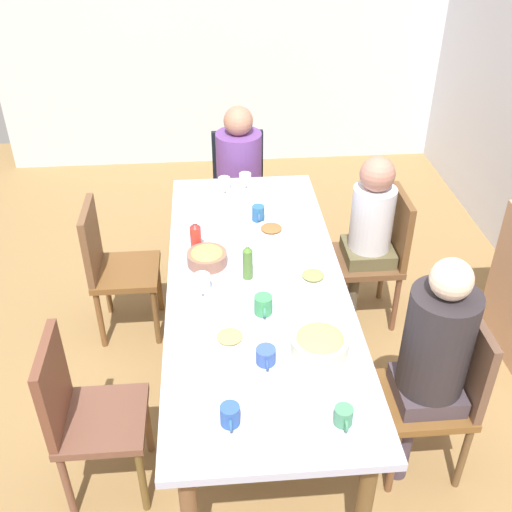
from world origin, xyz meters
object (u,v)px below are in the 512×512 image
at_px(plate_1, 313,277).
at_px(cup_5, 263,305).
at_px(cup_0, 266,356).
at_px(person_2, 369,227).
at_px(dining_table, 256,291).
at_px(chair_2, 380,250).
at_px(plate_2, 230,339).
at_px(person_3, 239,167).
at_px(bowl_1, 320,343).
at_px(chair_0, 82,411).
at_px(person_1, 433,353).
at_px(cup_2, 224,184).
at_px(cup_3, 230,416).
at_px(chair_1, 443,388).
at_px(chair_3, 239,185).
at_px(bowl_0, 207,257).
at_px(cup_4, 202,283).
at_px(cup_1, 245,179).
at_px(bottle_1, 248,262).
at_px(cup_6, 344,416).
at_px(cup_7, 258,213).
at_px(plate_0, 271,230).
at_px(bottle_0, 196,236).

relative_size(plate_1, cup_5, 1.69).
bearing_deg(cup_0, person_2, 147.75).
distance_m(dining_table, chair_2, 1.04).
height_order(person_2, plate_2, person_2).
distance_m(person_3, bowl_1, 2.03).
bearing_deg(dining_table, chair_0, -55.03).
height_order(person_1, cup_2, person_1).
bearing_deg(cup_3, plate_2, 177.50).
bearing_deg(chair_0, bowl_1, 91.82).
height_order(chair_1, chair_3, same).
bearing_deg(cup_3, person_2, 148.65).
height_order(bowl_0, cup_4, cup_4).
distance_m(dining_table, cup_1, 1.07).
relative_size(cup_3, bottle_1, 0.54).
relative_size(dining_table, cup_2, 21.11).
distance_m(chair_1, cup_5, 0.93).
xyz_separation_m(person_3, cup_6, (2.42, 0.26, 0.10)).
bearing_deg(person_1, cup_2, -151.29).
relative_size(plate_2, cup_5, 1.73).
height_order(chair_0, plate_1, chair_0).
bearing_deg(cup_2, cup_7, 24.96).
bearing_deg(chair_1, dining_table, -124.97).
height_order(cup_0, cup_2, cup_2).
distance_m(plate_0, cup_7, 0.16).
bearing_deg(cup_3, cup_7, 171.00).
height_order(person_3, cup_4, person_3).
height_order(plate_0, cup_1, cup_1).
xyz_separation_m(plate_2, cup_1, (-1.52, 0.18, 0.03)).
bearing_deg(cup_4, plate_0, 142.38).
bearing_deg(bowl_0, cup_4, -6.89).
bearing_deg(bowl_0, dining_table, 55.78).
relative_size(person_2, cup_4, 9.63).
bearing_deg(dining_table, bottle_1, -122.23).
height_order(person_2, cup_2, person_2).
bearing_deg(bottle_0, chair_0, -30.56).
bearing_deg(cup_4, person_2, 122.50).
bearing_deg(cup_0, dining_table, 179.26).
bearing_deg(cup_3, plate_1, 152.51).
distance_m(chair_1, cup_0, 0.89).
relative_size(plate_0, cup_4, 1.85).
bearing_deg(cup_1, cup_2, -66.56).
xyz_separation_m(plate_2, bowl_1, (0.10, 0.39, 0.03)).
bearing_deg(plate_0, cup_3, -12.44).
bearing_deg(dining_table, chair_2, 124.97).
xyz_separation_m(person_1, plate_2, (-0.13, -0.90, 0.04)).
distance_m(person_2, cup_3, 1.77).
bearing_deg(person_2, chair_0, -53.46).
relative_size(plate_0, bottle_1, 1.06).
height_order(cup_3, cup_5, cup_5).
xyz_separation_m(chair_0, cup_5, (-0.32, 0.85, 0.30)).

